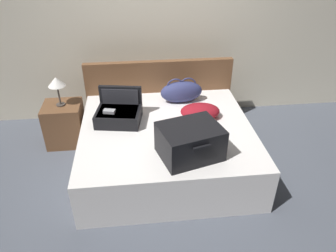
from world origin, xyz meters
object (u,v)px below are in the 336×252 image
Objects in this scene: hard_case_medium at (119,113)px; nightstand at (65,124)px; hard_case_large at (190,141)px; pillow_near_headboard at (200,111)px; duffel_bag at (181,92)px; bed at (167,147)px; table_lamp at (56,83)px.

nightstand is at bearing 160.08° from hard_case_medium.
hard_case_large is at bearing -38.63° from nightstand.
hard_case_medium is at bearing 178.26° from pillow_near_headboard.
hard_case_large is at bearing -94.17° from duffel_bag.
bed is 0.53m from pillow_near_headboard.
table_lamp is at bearing 153.75° from bed.
duffel_bag is at bearing 36.25° from hard_case_medium.
pillow_near_headboard is (0.89, -0.03, -0.02)m from hard_case_medium.
hard_case_large is 1.22× the size of nightstand.
bed is 0.65m from hard_case_large.
pillow_near_headboard is at bearing -14.83° from table_lamp.
nightstand is (-1.57, 0.42, -0.31)m from pillow_near_headboard.
hard_case_large is 1.73m from table_lamp.
hard_case_large is 1.76m from nightstand.
hard_case_medium is 0.82m from table_lamp.
bed is 1.43m from table_lamp.
bed is at bearing -156.62° from pillow_near_headboard.
pillow_near_headboard reaches higher than nightstand.
pillow_near_headboard is (0.15, -0.39, -0.06)m from duffel_bag.
hard_case_medium is at bearing -29.59° from nightstand.
table_lamp is (-1.42, 0.02, 0.18)m from duffel_bag.
pillow_near_headboard is at bearing -69.03° from duffel_bag.
hard_case_large reaches higher than nightstand.
table_lamp is (-1.34, 1.07, 0.16)m from hard_case_large.
duffel_bag is (0.24, 0.56, 0.38)m from bed.
nightstand is (-1.42, 0.02, -0.37)m from duffel_bag.
table_lamp reaches higher than hard_case_medium.
bed is 4.18× the size of pillow_near_headboard.
hard_case_medium is at bearing 117.87° from hard_case_large.
duffel_bag is (0.74, 0.37, 0.04)m from hard_case_medium.
nightstand is (-0.69, 0.39, -0.33)m from hard_case_medium.
duffel_bag is (0.08, 1.05, -0.02)m from hard_case_large.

